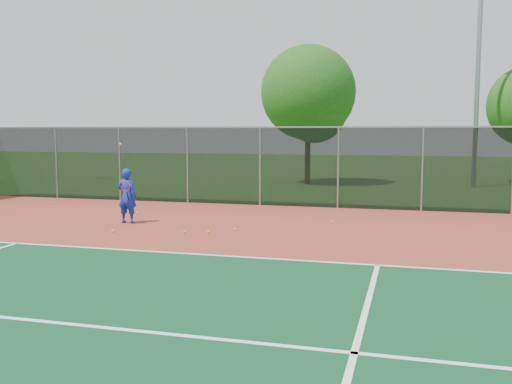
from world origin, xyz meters
TOP-DOWN VIEW (x-y plane):
  - ground at (0.00, 0.00)m, footprint 120.00×120.00m
  - court_apron at (0.00, 2.00)m, footprint 30.00×20.00m
  - court_lines at (2.00, -1.88)m, footprint 22.10×13.05m
  - fence_back at (0.00, 12.00)m, footprint 30.00×0.06m
  - tennis_player at (-5.85, 6.71)m, footprint 0.63×0.62m
  - practice_ball_0 at (-3.45, 5.52)m, footprint 0.07×0.07m
  - practice_ball_1 at (-10.99, 10.22)m, footprint 0.07×0.07m
  - practice_ball_2 at (-2.24, 6.35)m, footprint 0.07×0.07m
  - practice_ball_3 at (-6.46, 8.54)m, footprint 0.07×0.07m
  - practice_ball_4 at (-2.82, 5.72)m, footprint 0.07×0.07m
  - practice_ball_5 at (-5.48, 5.12)m, footprint 0.07×0.07m
  - practice_ball_7 at (0.31, 8.40)m, footprint 0.07×0.07m
  - floodlight_n at (5.71, 21.98)m, footprint 0.90×0.40m
  - tree_back_left at (-2.75, 21.38)m, footprint 5.10×5.10m

SIDE VIEW (x-z plane):
  - ground at x=0.00m, z-range 0.00..0.00m
  - court_apron at x=0.00m, z-range 0.00..0.02m
  - court_lines at x=2.00m, z-range 0.03..0.03m
  - practice_ball_0 at x=-3.45m, z-range 0.02..0.09m
  - practice_ball_1 at x=-10.99m, z-range 0.02..0.09m
  - practice_ball_2 at x=-2.24m, z-range 0.02..0.09m
  - practice_ball_3 at x=-6.46m, z-range 0.02..0.09m
  - practice_ball_4 at x=-2.82m, z-range 0.02..0.09m
  - practice_ball_5 at x=-5.48m, z-range 0.02..0.09m
  - practice_ball_7 at x=0.31m, z-range 0.02..0.09m
  - tennis_player at x=-5.85m, z-range -0.37..2.12m
  - fence_back at x=0.00m, z-range 0.05..3.08m
  - tree_back_left at x=-2.75m, z-range 0.96..8.44m
  - floodlight_n at x=5.71m, z-range 0.77..12.40m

